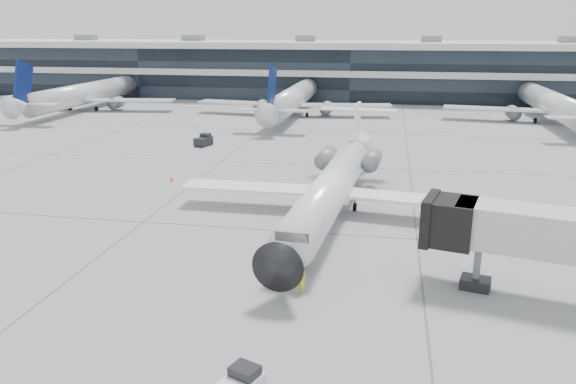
# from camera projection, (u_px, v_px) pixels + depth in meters

# --- Properties ---
(ground) EXTENTS (220.00, 220.00, 0.00)m
(ground) POSITION_uv_depth(u_px,v_px,m) (274.00, 230.00, 40.13)
(ground) COLOR gray
(ground) RESTS_ON ground
(terminal) EXTENTS (170.00, 22.00, 10.00)m
(terminal) POSITION_uv_depth(u_px,v_px,m) (354.00, 72.00, 116.13)
(terminal) COLOR black
(terminal) RESTS_ON ground
(bg_jet_left) EXTENTS (32.00, 40.00, 9.60)m
(bg_jet_left) POSITION_uv_depth(u_px,v_px,m) (89.00, 109.00, 99.77)
(bg_jet_left) COLOR silver
(bg_jet_left) RESTS_ON ground
(bg_jet_center) EXTENTS (32.00, 40.00, 9.60)m
(bg_jet_center) POSITION_uv_depth(u_px,v_px,m) (294.00, 115.00, 93.42)
(bg_jet_center) COLOR silver
(bg_jet_center) RESTS_ON ground
(bg_jet_right) EXTENTS (32.00, 40.00, 9.60)m
(bg_jet_right) POSITION_uv_depth(u_px,v_px,m) (549.00, 121.00, 86.56)
(bg_jet_right) COLOR silver
(bg_jet_right) RESTS_ON ground
(regional_jet) EXTENTS (24.49, 30.60, 7.06)m
(regional_jet) POSITION_uv_depth(u_px,v_px,m) (334.00, 184.00, 43.03)
(regional_jet) COLOR white
(regional_jet) RESTS_ON ground
(ramp_worker) EXTENTS (0.69, 0.50, 1.76)m
(ramp_worker) POSITION_uv_depth(u_px,v_px,m) (300.00, 278.00, 30.45)
(ramp_worker) COLOR #EFFF1A
(ramp_worker) RESTS_ON ground
(traffic_cone) EXTENTS (0.42, 0.42, 0.56)m
(traffic_cone) POSITION_uv_depth(u_px,v_px,m) (171.00, 179.00, 52.82)
(traffic_cone) COLOR orange
(traffic_cone) RESTS_ON ground
(far_tug) EXTENTS (1.98, 2.60, 1.46)m
(far_tug) POSITION_uv_depth(u_px,v_px,m) (204.00, 140.00, 68.68)
(far_tug) COLOR black
(far_tug) RESTS_ON ground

